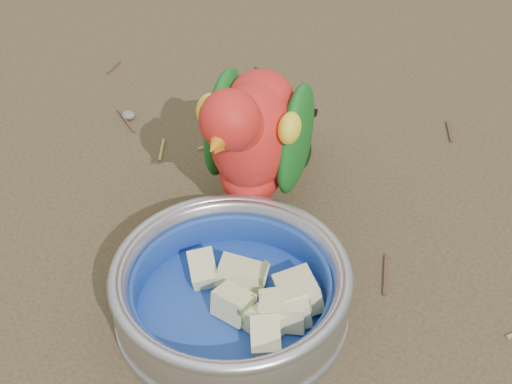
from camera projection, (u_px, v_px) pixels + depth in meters
The scene contains 6 objects.
ground at pixel (224, 318), 0.74m from camera, with size 60.00×60.00×0.00m, color #4A3B26.
food_bowl at pixel (232, 311), 0.74m from camera, with size 0.22×0.22×0.02m, color #B2B2BA.
bowl_wall at pixel (231, 289), 0.72m from camera, with size 0.22×0.22×0.04m, color #B2B2BA, non-canonical shape.
fruit_wedges at pixel (231, 294), 0.72m from camera, with size 0.13×0.13×0.03m, color beige, non-canonical shape.
lory_parrot at pixel (253, 148), 0.79m from camera, with size 0.11×0.22×0.18m, color red, non-canonical shape.
ground_debris at pixel (218, 309), 0.74m from camera, with size 0.90×0.80×0.01m, color olive, non-canonical shape.
Camera 1 is at (0.34, -0.36, 0.56)m, focal length 55.00 mm.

